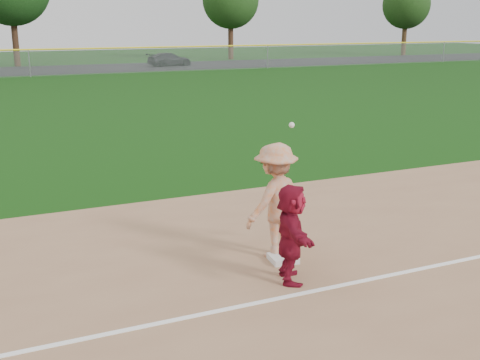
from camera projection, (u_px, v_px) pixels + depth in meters
name	position (u px, v px, depth m)	size (l,w,h in m)	color
ground	(277.00, 276.00, 10.06)	(160.00, 160.00, 0.00)	#103B0B
foul_line	(301.00, 294.00, 9.35)	(60.00, 0.10, 0.01)	white
parking_asphalt	(23.00, 71.00, 50.59)	(120.00, 10.00, 0.01)	black
first_base	(283.00, 258.00, 10.62)	(0.46, 0.46, 0.10)	silver
base_runner	(291.00, 233.00, 9.64)	(1.52, 0.48, 1.63)	maroon
car_right	(169.00, 59.00, 55.50)	(1.69, 4.16, 1.21)	black
first_base_play	(275.00, 201.00, 10.64)	(1.52, 1.19, 2.52)	#A9A9AB
outfield_fence	(28.00, 50.00, 44.79)	(110.00, 0.12, 110.00)	#999EA0
tree_3	(231.00, 0.00, 63.71)	(6.00, 6.00, 9.19)	#392214
tree_4	(406.00, 5.00, 71.11)	(5.60, 5.60, 8.67)	#3E2A16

